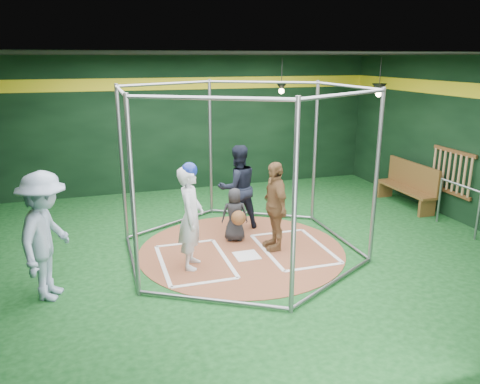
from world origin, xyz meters
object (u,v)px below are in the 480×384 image
object	(u,v)px
batter_figure	(191,216)
visitor_leopard	(275,206)
dugout_bench	(409,184)
umpire	(238,187)

from	to	relation	value
batter_figure	visitor_leopard	size ratio (longest dim) A/B	1.10
batter_figure	dugout_bench	distance (m)	5.95
umpire	dugout_bench	xyz separation A→B (m)	(4.36, 0.26, -0.35)
dugout_bench	batter_figure	bearing A→B (deg)	-162.20
visitor_leopard	dugout_bench	world-z (taller)	visitor_leopard
batter_figure	visitor_leopard	bearing A→B (deg)	11.10
visitor_leopard	dugout_bench	size ratio (longest dim) A/B	0.91
visitor_leopard	batter_figure	bearing A→B (deg)	-77.11
batter_figure	umpire	bearing A→B (deg)	50.20
batter_figure	visitor_leopard	xyz separation A→B (m)	(1.62, 0.32, -0.08)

